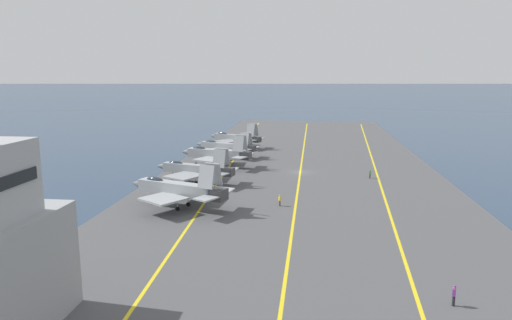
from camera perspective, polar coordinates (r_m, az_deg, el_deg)
ground_plane at (r=90.11m, az=5.55°, el=-1.77°), size 2000.00×2000.00×0.00m
carrier_deck at (r=90.06m, az=5.55°, el=-1.64°), size 203.49×53.56×0.40m
deck_stripe_foul_line at (r=90.86m, az=14.88°, el=-1.71°), size 182.77×12.37×0.01m
deck_stripe_centerline at (r=90.02m, az=5.55°, el=-1.52°), size 183.15×0.36×0.01m
deck_stripe_edge_line at (r=91.57m, az=-3.70°, el=-1.28°), size 182.95×9.11×0.01m
parked_jet_nearest at (r=66.18m, az=-9.80°, el=-3.59°), size 12.36×16.45×6.91m
parked_jet_second at (r=80.87m, az=-7.60°, el=-1.13°), size 13.27×15.61×6.44m
parked_jet_third at (r=94.53m, az=-5.01°, el=0.79°), size 12.20×15.79×6.87m
parked_jet_fourth at (r=106.75m, az=-3.81°, el=1.71°), size 12.17×16.39×5.92m
parked_jet_fifth at (r=120.33m, az=-2.62°, el=2.81°), size 12.45×15.92×6.56m
crew_yellow_vest at (r=66.65m, az=2.99°, el=-5.01°), size 0.46×0.42×1.65m
crew_purple_vest at (r=42.43m, az=23.51°, el=-15.16°), size 0.44×0.37×1.83m
crew_green_vest at (r=86.71m, az=14.06°, el=-1.65°), size 0.45×0.39×1.65m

